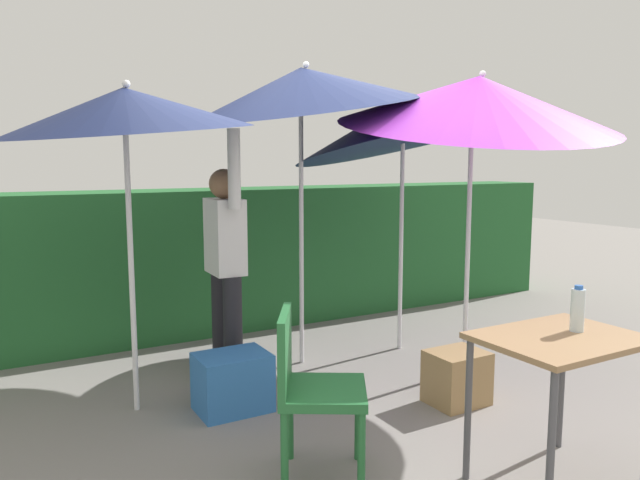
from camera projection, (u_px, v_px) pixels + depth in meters
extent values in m
plane|color=gray|center=(341.00, 403.00, 4.13)|extent=(24.00, 24.00, 0.00)
cube|color=#23602D|center=(224.00, 258.00, 5.98)|extent=(8.00, 0.70, 1.38)
cylinder|color=silver|center=(132.00, 275.00, 3.91)|extent=(0.04, 0.04, 1.84)
cone|color=#19234C|center=(126.00, 110.00, 3.76)|extent=(1.62, 1.60, 0.48)
sphere|color=silver|center=(126.00, 84.00, 3.73)|extent=(0.05, 0.05, 0.05)
cylinder|color=silver|center=(468.00, 251.00, 4.64)|extent=(0.04, 0.04, 1.92)
cone|color=purple|center=(477.00, 101.00, 4.49)|extent=(2.14, 2.13, 0.89)
sphere|color=silver|center=(483.00, 74.00, 4.47)|extent=(0.05, 0.05, 0.05)
cylinder|color=silver|center=(301.00, 239.00, 4.83)|extent=(0.04, 0.04, 2.06)
cone|color=#19234C|center=(303.00, 88.00, 4.66)|extent=(1.86, 1.83, 0.72)
sphere|color=silver|center=(306.00, 65.00, 4.62)|extent=(0.05, 0.05, 0.05)
cylinder|color=silver|center=(401.00, 248.00, 5.22)|extent=(0.04, 0.04, 1.81)
cone|color=#19234C|center=(402.00, 123.00, 5.05)|extent=(2.00, 1.95, 0.92)
sphere|color=silver|center=(402.00, 100.00, 4.99)|extent=(0.05, 0.05, 0.05)
cylinder|color=black|center=(233.00, 331.00, 4.42)|extent=(0.14, 0.14, 0.82)
cylinder|color=black|center=(221.00, 322.00, 4.67)|extent=(0.14, 0.14, 0.82)
cube|color=silver|center=(225.00, 236.00, 4.46)|extent=(0.23, 0.37, 0.56)
sphere|color=#8C6647|center=(224.00, 184.00, 4.41)|extent=(0.22, 0.22, 0.22)
cylinder|color=silver|center=(234.00, 169.00, 4.19)|extent=(0.09, 0.09, 0.56)
cylinder|color=#8C6647|center=(215.00, 236.00, 4.66)|extent=(0.09, 0.09, 0.52)
cylinder|color=#236633|center=(361.00, 455.00, 2.95)|extent=(0.04, 0.04, 0.44)
cylinder|color=#236633|center=(358.00, 421.00, 3.33)|extent=(0.04, 0.04, 0.44)
cylinder|color=#236633|center=(285.00, 454.00, 2.96)|extent=(0.04, 0.04, 0.44)
cylinder|color=#236633|center=(290.00, 421.00, 3.34)|extent=(0.04, 0.04, 0.44)
cube|color=#236633|center=(324.00, 392.00, 3.11)|extent=(0.60, 0.60, 0.05)
cube|color=#236633|center=(285.00, 350.00, 3.09)|extent=(0.26, 0.40, 0.40)
cube|color=#2D6BB7|center=(233.00, 382.00, 3.99)|extent=(0.47, 0.35, 0.39)
cube|color=#9E7A4C|center=(457.00, 377.00, 4.11)|extent=(0.38, 0.32, 0.36)
cylinder|color=#4C4C51|center=(562.00, 384.00, 3.45)|extent=(0.04, 0.04, 0.76)
cylinder|color=#4C4C51|center=(468.00, 409.00, 3.10)|extent=(0.04, 0.04, 0.76)
cylinder|color=#4C4C51|center=(551.00, 452.00, 2.65)|extent=(0.04, 0.04, 0.76)
cube|color=#99724C|center=(561.00, 339.00, 3.00)|extent=(0.80, 0.60, 0.03)
cylinder|color=silver|center=(578.00, 310.00, 3.07)|extent=(0.07, 0.07, 0.22)
cylinder|color=#2D60B7|center=(579.00, 287.00, 3.05)|extent=(0.04, 0.04, 0.02)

